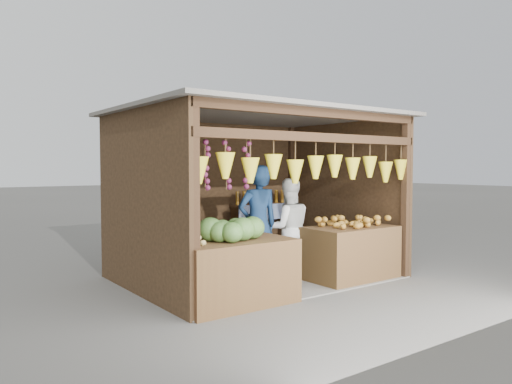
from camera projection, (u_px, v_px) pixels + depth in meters
ground at (256, 277)px, 8.13m from camera, size 80.00×80.00×0.00m
stall_structure at (256, 175)px, 7.98m from camera, size 4.30×3.30×2.66m
back_shelf at (261, 214)px, 9.73m from camera, size 1.25×0.32×1.32m
counter_left at (234, 272)px, 6.49m from camera, size 1.58×0.85×0.84m
counter_right at (350, 253)px, 7.93m from camera, size 1.46×0.85×0.85m
stool at (166, 281)px, 7.22m from camera, size 0.31×0.31×0.29m
man_standing at (258, 225)px, 7.61m from camera, size 0.72×0.52×1.82m
woman_standing at (288, 228)px, 8.04m from camera, size 0.95×0.86×1.61m
vendor_seated at (166, 238)px, 7.18m from camera, size 0.49×0.34×0.97m
melon_pile at (230, 228)px, 6.44m from camera, size 1.00×0.50×0.32m
tanfruit_pile at (194, 240)px, 6.05m from camera, size 0.34×0.40×0.13m
mango_pile at (355, 219)px, 7.94m from camera, size 1.40×0.64×0.22m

